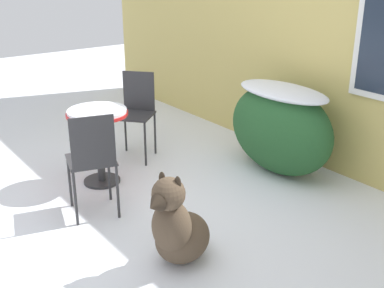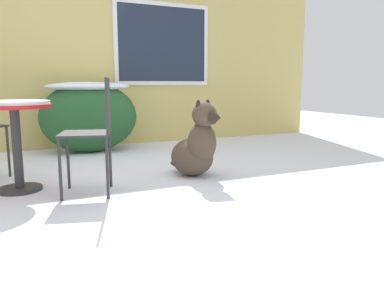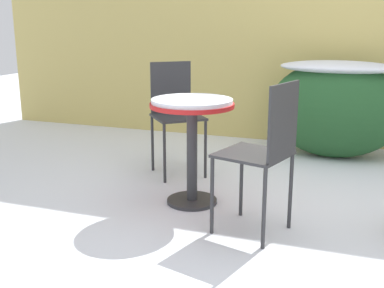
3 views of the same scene
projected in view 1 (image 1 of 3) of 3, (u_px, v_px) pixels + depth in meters
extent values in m
plane|color=white|center=(137.00, 218.00, 4.19)|extent=(16.00, 16.00, 0.00)
cube|color=tan|center=(317.00, 34.00, 4.93)|extent=(8.00, 0.06, 2.78)
ellipsoid|color=#235128|center=(280.00, 130.00, 4.95)|extent=(1.27, 0.64, 0.93)
ellipsoid|color=white|center=(283.00, 91.00, 4.80)|extent=(1.08, 0.54, 0.12)
cylinder|color=#2D2D30|center=(102.00, 181.00, 4.86)|extent=(0.37, 0.37, 0.03)
cylinder|color=#2D2D30|center=(100.00, 148.00, 4.73)|extent=(0.08, 0.08, 0.68)
cylinder|color=red|center=(97.00, 114.00, 4.60)|extent=(0.59, 0.59, 0.03)
cylinder|color=white|center=(97.00, 111.00, 4.59)|extent=(0.57, 0.57, 0.03)
cube|color=#2D2D30|center=(134.00, 116.00, 5.27)|extent=(0.55, 0.55, 0.02)
cube|color=#2D2D30|center=(139.00, 91.00, 5.36)|extent=(0.29, 0.24, 0.44)
cylinder|color=#2D2D30|center=(114.00, 142.00, 5.24)|extent=(0.02, 0.02, 0.49)
cylinder|color=#2D2D30|center=(145.00, 144.00, 5.16)|extent=(0.02, 0.02, 0.49)
cylinder|color=#2D2D30|center=(125.00, 131.00, 5.56)|extent=(0.02, 0.02, 0.49)
cylinder|color=#2D2D30|center=(155.00, 133.00, 5.49)|extent=(0.02, 0.02, 0.49)
cube|color=#2D2D30|center=(91.00, 160.00, 4.11)|extent=(0.49, 0.49, 0.02)
cube|color=#2D2D30|center=(93.00, 142.00, 3.87)|extent=(0.12, 0.35, 0.44)
cylinder|color=#2D2D30|center=(109.00, 176.00, 4.42)|extent=(0.02, 0.02, 0.49)
cylinder|color=#2D2D30|center=(70.00, 182.00, 4.30)|extent=(0.02, 0.02, 0.49)
cylinder|color=#2D2D30|center=(118.00, 192.00, 4.11)|extent=(0.02, 0.02, 0.49)
cylinder|color=#2D2D30|center=(75.00, 199.00, 3.99)|extent=(0.02, 0.02, 0.49)
ellipsoid|color=#4C3D2D|center=(183.00, 237.00, 3.56)|extent=(0.52, 0.55, 0.37)
ellipsoid|color=#4C3D2D|center=(172.00, 227.00, 3.40)|extent=(0.37, 0.35, 0.40)
sphere|color=#4C3D2D|center=(169.00, 194.00, 3.28)|extent=(0.24, 0.24, 0.24)
cone|color=#2D241B|center=(154.00, 206.00, 3.16)|extent=(0.15, 0.13, 0.13)
ellipsoid|color=#2D241B|center=(162.00, 179.00, 3.29)|extent=(0.06, 0.05, 0.11)
ellipsoid|color=#2D241B|center=(178.00, 183.00, 3.22)|extent=(0.06, 0.05, 0.11)
ellipsoid|color=#4C3D2D|center=(198.00, 236.00, 3.76)|extent=(0.14, 0.22, 0.07)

